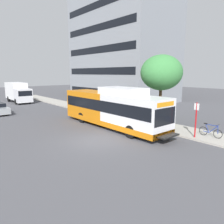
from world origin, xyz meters
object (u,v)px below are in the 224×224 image
transit_bus (112,108)px  box_truck_background (18,92)px  bicycle_parked (210,131)px  bus_stop_sign_pole (196,117)px  street_tree_near_stop (161,73)px

transit_bus → box_truck_background: bearing=93.3°
transit_bus → bicycle_parked: transit_bus is taller
bus_stop_sign_pole → street_tree_near_stop: bearing=66.4°
transit_bus → box_truck_background: 22.76m
street_tree_near_stop → bus_stop_sign_pole: bearing=-113.6°
transit_bus → bus_stop_sign_pole: size_ratio=4.71×
bus_stop_sign_pole → bicycle_parked: bus_stop_sign_pole is taller
transit_bus → bus_stop_sign_pole: bearing=-70.8°
bus_stop_sign_pole → bicycle_parked: bearing=-33.9°
transit_bus → bus_stop_sign_pole: 7.13m
transit_bus → bus_stop_sign_pole: (2.34, -6.74, -0.05)m
transit_bus → box_truck_background: size_ratio=1.75×
transit_bus → box_truck_background: (-1.30, 22.72, 0.04)m
street_tree_near_stop → box_truck_background: (-5.74, 24.64, -3.12)m
bus_stop_sign_pole → street_tree_near_stop: street_tree_near_stop is taller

